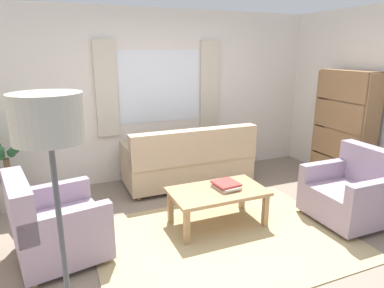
{
  "coord_description": "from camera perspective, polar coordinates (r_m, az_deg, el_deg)",
  "views": [
    {
      "loc": [
        -1.59,
        -2.87,
        1.99
      ],
      "look_at": [
        -0.09,
        0.7,
        0.92
      ],
      "focal_mm": 31.62,
      "sensor_mm": 36.0,
      "label": 1
    }
  ],
  "objects": [
    {
      "name": "ground_plane",
      "position": [
        3.84,
        5.51,
        -15.8
      ],
      "size": [
        6.24,
        6.24,
        0.0
      ],
      "primitive_type": "plane",
      "color": "gray"
    },
    {
      "name": "wall_back",
      "position": [
        5.42,
        -5.53,
        8.11
      ],
      "size": [
        5.32,
        0.12,
        2.6
      ],
      "primitive_type": "cube",
      "color": "silver",
      "rests_on": "ground_plane"
    },
    {
      "name": "window_with_curtains",
      "position": [
        5.32,
        -5.3,
        9.61
      ],
      "size": [
        1.98,
        0.07,
        1.4
      ],
      "color": "white"
    },
    {
      "name": "area_rug",
      "position": [
        3.84,
        5.51,
        -15.73
      ],
      "size": [
        2.71,
        1.96,
        0.01
      ],
      "primitive_type": "cube",
      "color": "tan",
      "rests_on": "ground_plane"
    },
    {
      "name": "couch",
      "position": [
        5.11,
        -0.49,
        -3.0
      ],
      "size": [
        1.9,
        0.82,
        0.92
      ],
      "rotation": [
        0.0,
        0.0,
        3.14
      ],
      "color": "tan",
      "rests_on": "ground_plane"
    },
    {
      "name": "armchair_left",
      "position": [
        3.62,
        -22.36,
        -12.59
      ],
      "size": [
        0.96,
        0.97,
        0.88
      ],
      "rotation": [
        0.0,
        0.0,
        1.75
      ],
      "color": "#998499",
      "rests_on": "ground_plane"
    },
    {
      "name": "armchair_right",
      "position": [
        4.5,
        25.39,
        -7.39
      ],
      "size": [
        0.82,
        0.84,
        0.88
      ],
      "rotation": [
        0.0,
        0.0,
        -1.57
      ],
      "color": "#998499",
      "rests_on": "ground_plane"
    },
    {
      "name": "coffee_table",
      "position": [
        3.96,
        4.33,
        -8.49
      ],
      "size": [
        1.1,
        0.64,
        0.44
      ],
      "color": "#A87F56",
      "rests_on": "ground_plane"
    },
    {
      "name": "book_stack_on_table",
      "position": [
        3.99,
        5.77,
        -6.92
      ],
      "size": [
        0.29,
        0.33,
        0.07
      ],
      "color": "beige",
      "rests_on": "coffee_table"
    },
    {
      "name": "potted_plant",
      "position": [
        4.91,
        -28.66,
        -3.97
      ],
      "size": [
        1.08,
        1.24,
        1.16
      ],
      "color": "#B7B2A8",
      "rests_on": "ground_plane"
    },
    {
      "name": "bookshelf",
      "position": [
        5.49,
        23.96,
        1.29
      ],
      "size": [
        0.3,
        0.94,
        1.72
      ],
      "rotation": [
        0.0,
        0.0,
        1.57
      ],
      "color": "olive",
      "rests_on": "ground_plane"
    },
    {
      "name": "standing_lamp",
      "position": [
        1.82,
        -22.67,
        -0.73
      ],
      "size": [
        0.35,
        0.35,
        1.8
      ],
      "color": "#4C4C51",
      "rests_on": "ground_plane"
    }
  ]
}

